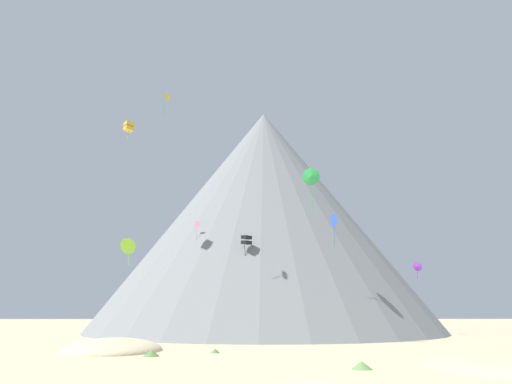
% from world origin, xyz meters
% --- Properties ---
extents(dune_foreground_left, '(12.92, 16.00, 2.81)m').
position_xyz_m(dune_foreground_left, '(-19.90, 25.46, 0.00)').
color(dune_foreground_left, beige).
rests_on(dune_foreground_left, ground_plane).
extents(bush_scatter_east, '(2.35, 2.35, 0.62)m').
position_xyz_m(bush_scatter_east, '(4.72, 8.17, 0.31)').
color(bush_scatter_east, '#668C4C').
rests_on(bush_scatter_east, ground_plane).
extents(bush_far_right, '(2.37, 2.37, 0.62)m').
position_xyz_m(bush_far_right, '(-14.09, 18.77, 0.31)').
color(bush_far_right, '#568442').
rests_on(bush_far_right, ground_plane).
extents(bush_ridge_crest, '(1.37, 1.37, 0.44)m').
position_xyz_m(bush_ridge_crest, '(-7.90, 22.42, 0.22)').
color(bush_ridge_crest, '#568442').
rests_on(bush_ridge_crest, ground_plane).
extents(rock_massif, '(77.32, 77.32, 49.63)m').
position_xyz_m(rock_massif, '(-0.72, 70.68, 24.40)').
color(rock_massif, slate).
rests_on(rock_massif, ground_plane).
extents(kite_lime_low, '(2.37, 1.41, 3.79)m').
position_xyz_m(kite_lime_low, '(-20.73, 32.40, 12.99)').
color(kite_lime_low, '#8CD133').
extents(kite_yellow_high, '(0.77, 1.41, 3.54)m').
position_xyz_m(kite_yellow_high, '(-17.08, 34.72, 36.32)').
color(kite_yellow_high, yellow).
extents(kite_pink_mid, '(0.80, 0.98, 4.06)m').
position_xyz_m(kite_pink_mid, '(-13.49, 49.87, 18.80)').
color(kite_pink_mid, pink).
extents(kite_black_mid, '(1.85, 1.86, 4.45)m').
position_xyz_m(kite_black_mid, '(-4.64, 44.08, 15.55)').
color(kite_black_mid, black).
extents(kite_violet_low, '(1.57, 1.61, 3.29)m').
position_xyz_m(kite_violet_low, '(27.92, 57.24, 12.49)').
color(kite_violet_low, purple).
extents(kite_green_mid, '(2.63, 1.35, 6.65)m').
position_xyz_m(kite_green_mid, '(4.77, 33.66, 23.34)').
color(kite_green_mid, green).
extents(kite_blue_mid, '(0.89, 2.19, 5.42)m').
position_xyz_m(kite_blue_mid, '(9.29, 40.82, 18.24)').
color(kite_blue_mid, blue).
extents(kite_gold_high, '(2.00, 1.99, 3.06)m').
position_xyz_m(kite_gold_high, '(-24.75, 42.78, 34.72)').
color(kite_gold_high, gold).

